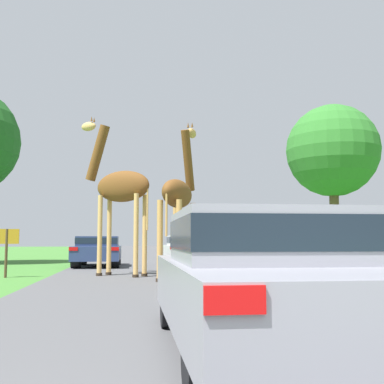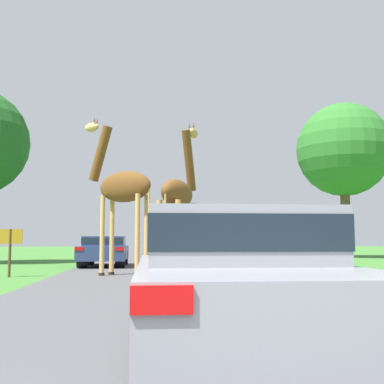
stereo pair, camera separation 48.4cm
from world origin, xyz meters
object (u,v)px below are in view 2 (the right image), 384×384
car_queue_right (192,248)px  car_queue_left (104,250)px  giraffe_companion (121,188)px  sign_post (10,243)px  car_lead_maroon (232,276)px  tree_left_edge (344,150)px  giraffe_near_road (179,197)px  car_far_ahead (192,246)px

car_queue_right → car_queue_left: 5.43m
giraffe_companion → sign_post: 3.69m
car_lead_maroon → car_queue_left: size_ratio=1.12×
car_queue_right → car_queue_left: (-4.03, -3.64, -0.02)m
car_lead_maroon → sign_post: (-5.00, 9.99, 0.26)m
car_lead_maroon → car_queue_right: 19.53m
giraffe_companion → tree_left_edge: tree_left_edge is taller
car_queue_left → car_queue_right: bearing=42.1°
tree_left_edge → sign_post: size_ratio=6.77×
giraffe_near_road → sign_post: (-4.98, 1.36, -1.31)m
giraffe_near_road → car_lead_maroon: bearing=-66.0°
car_queue_left → sign_post: (-2.25, -5.85, 0.31)m
giraffe_near_road → giraffe_companion: bearing=160.1°
giraffe_companion → car_lead_maroon: (1.76, -10.29, -1.98)m
giraffe_near_road → car_lead_maroon: giraffe_near_road is taller
car_queue_left → tree_left_edge: bearing=29.9°
giraffe_companion → sign_post: giraffe_companion is taller
car_far_ahead → sign_post: 18.35m
car_lead_maroon → car_queue_left: car_lead_maroon is taller
car_queue_left → giraffe_companion: bearing=-79.9°
car_lead_maroon → tree_left_edge: size_ratio=0.47×
car_far_ahead → giraffe_near_road: bearing=-96.2°
car_lead_maroon → sign_post: 11.18m
car_lead_maroon → tree_left_edge: bearing=64.8°
giraffe_near_road → tree_left_edge: tree_left_edge is taller
giraffe_near_road → car_far_ahead: 18.52m
giraffe_near_road → tree_left_edge: (11.28, 15.28, 4.40)m
tree_left_edge → sign_post: tree_left_edge is taller
car_far_ahead → car_lead_maroon: bearing=-94.2°
giraffe_near_road → car_queue_left: giraffe_near_road is taller
giraffe_companion → car_far_ahead: bearing=21.2°
giraffe_companion → car_queue_left: size_ratio=1.26×
giraffe_companion → tree_left_edge: size_ratio=0.53×
car_far_ahead → car_queue_left: bearing=-113.1°
giraffe_companion → car_queue_left: (-0.99, 5.55, -2.04)m
car_lead_maroon → sign_post: size_ratio=3.21×
giraffe_companion → tree_left_edge: 19.26m
giraffe_near_road → car_far_ahead: size_ratio=1.01×
tree_left_edge → car_queue_left: bearing=-150.1°
sign_post → car_far_ahead: bearing=67.6°
car_queue_right → car_far_ahead: size_ratio=0.98×
car_lead_maroon → car_queue_right: bearing=86.2°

